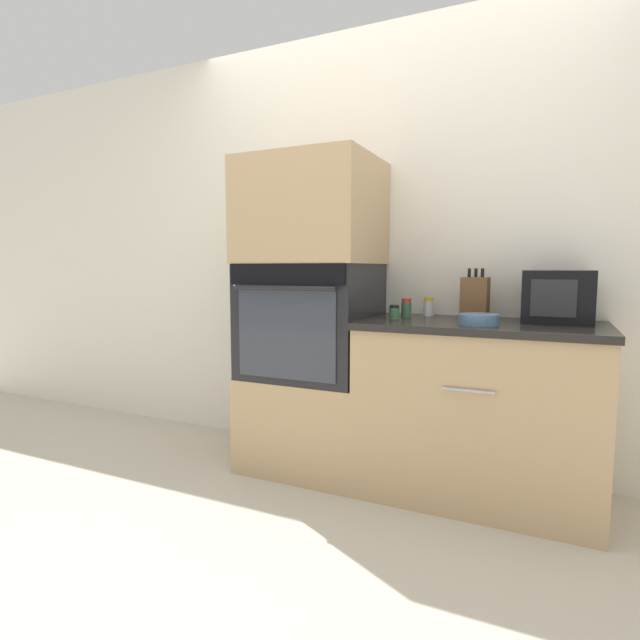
# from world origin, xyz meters

# --- Properties ---
(ground_plane) EXTENTS (12.00, 12.00, 0.00)m
(ground_plane) POSITION_xyz_m (0.00, 0.00, 0.00)
(ground_plane) COLOR beige
(wall_back) EXTENTS (8.00, 0.05, 2.50)m
(wall_back) POSITION_xyz_m (0.00, 0.63, 1.25)
(wall_back) COLOR silver
(wall_back) RESTS_ON ground_plane
(oven_cabinet_base) EXTENTS (0.70, 0.60, 0.53)m
(oven_cabinet_base) POSITION_xyz_m (-0.35, 0.30, 0.26)
(oven_cabinet_base) COLOR tan
(oven_cabinet_base) RESTS_ON ground_plane
(wall_oven) EXTENTS (0.68, 0.64, 0.63)m
(wall_oven) POSITION_xyz_m (-0.35, 0.30, 0.84)
(wall_oven) COLOR black
(wall_oven) RESTS_ON oven_cabinet_base
(oven_cabinet_upper) EXTENTS (0.70, 0.60, 0.56)m
(oven_cabinet_upper) POSITION_xyz_m (-0.35, 0.30, 1.44)
(oven_cabinet_upper) COLOR tan
(oven_cabinet_upper) RESTS_ON wall_oven
(counter_unit) EXTENTS (1.13, 0.63, 0.87)m
(counter_unit) POSITION_xyz_m (0.56, 0.30, 0.44)
(counter_unit) COLOR tan
(counter_unit) RESTS_ON ground_plane
(microwave) EXTENTS (0.31, 0.28, 0.25)m
(microwave) POSITION_xyz_m (0.89, 0.42, 0.99)
(microwave) COLOR black
(microwave) RESTS_ON counter_unit
(knife_block) EXTENTS (0.13, 0.15, 0.26)m
(knife_block) POSITION_xyz_m (0.51, 0.44, 0.98)
(knife_block) COLOR brown
(knife_block) RESTS_ON counter_unit
(bowl) EXTENTS (0.18, 0.18, 0.05)m
(bowl) POSITION_xyz_m (0.56, 0.18, 0.90)
(bowl) COLOR #517599
(bowl) RESTS_ON counter_unit
(condiment_jar_near) EXTENTS (0.05, 0.05, 0.10)m
(condiment_jar_near) POSITION_xyz_m (0.16, 0.40, 0.92)
(condiment_jar_near) COLOR #427047
(condiment_jar_near) RESTS_ON counter_unit
(condiment_jar_mid) EXTENTS (0.05, 0.05, 0.07)m
(condiment_jar_mid) POSITION_xyz_m (0.14, 0.27, 0.91)
(condiment_jar_mid) COLOR #427047
(condiment_jar_mid) RESTS_ON counter_unit
(condiment_jar_far) EXTENTS (0.06, 0.06, 0.10)m
(condiment_jar_far) POSITION_xyz_m (0.26, 0.51, 0.92)
(condiment_jar_far) COLOR silver
(condiment_jar_far) RESTS_ON counter_unit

